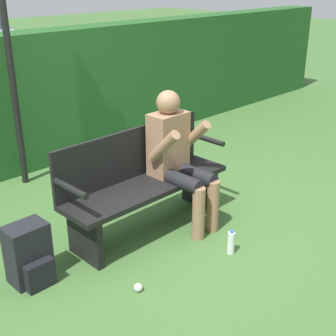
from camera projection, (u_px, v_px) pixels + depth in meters
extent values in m
plane|color=#426B33|center=(149.00, 229.00, 4.26)|extent=(40.00, 40.00, 0.00)
cube|color=#235623|center=(21.00, 103.00, 5.35)|extent=(12.00, 0.45, 1.55)
cube|color=black|center=(148.00, 186.00, 4.09)|extent=(1.61, 0.45, 0.05)
cube|color=black|center=(131.00, 154.00, 4.13)|extent=(1.61, 0.04, 0.45)
cube|color=black|center=(85.00, 238.00, 3.73)|extent=(0.06, 0.41, 0.41)
cube|color=black|center=(199.00, 186.00, 4.62)|extent=(0.06, 0.41, 0.41)
cylinder|color=black|center=(70.00, 188.00, 3.49)|extent=(0.05, 0.41, 0.05)
cylinder|color=black|center=(207.00, 139.00, 4.50)|extent=(0.05, 0.41, 0.05)
cube|color=#997051|center=(168.00, 144.00, 4.19)|extent=(0.34, 0.22, 0.57)
sphere|color=#997051|center=(168.00, 102.00, 4.04)|extent=(0.21, 0.21, 0.21)
cylinder|color=black|center=(179.00, 180.00, 4.08)|extent=(0.13, 0.46, 0.13)
cylinder|color=black|center=(194.00, 174.00, 4.20)|extent=(0.13, 0.46, 0.13)
cylinder|color=#997051|center=(199.00, 213.00, 4.02)|extent=(0.11, 0.11, 0.48)
cylinder|color=#997051|center=(213.00, 206.00, 4.14)|extent=(0.11, 0.11, 0.48)
cylinder|color=#997051|center=(164.00, 147.00, 3.95)|extent=(0.09, 0.35, 0.35)
cylinder|color=#997051|center=(194.00, 136.00, 4.20)|extent=(0.09, 0.35, 0.35)
cube|color=black|center=(28.00, 253.00, 3.47)|extent=(0.30, 0.22, 0.47)
cube|color=black|center=(40.00, 275.00, 3.42)|extent=(0.23, 0.08, 0.21)
cylinder|color=white|center=(231.00, 243.00, 3.85)|extent=(0.06, 0.06, 0.20)
cylinder|color=#2D66B2|center=(232.00, 231.00, 3.81)|extent=(0.03, 0.03, 0.02)
cylinder|color=black|center=(8.00, 49.00, 4.64)|extent=(0.07, 0.07, 2.91)
cylinder|color=black|center=(3.00, 37.00, 14.40)|extent=(0.38, 0.63, 0.60)
cylinder|color=black|center=(15.00, 49.00, 12.18)|extent=(0.38, 0.63, 0.60)
sphere|color=silver|center=(138.00, 287.00, 3.42)|extent=(0.06, 0.06, 0.06)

